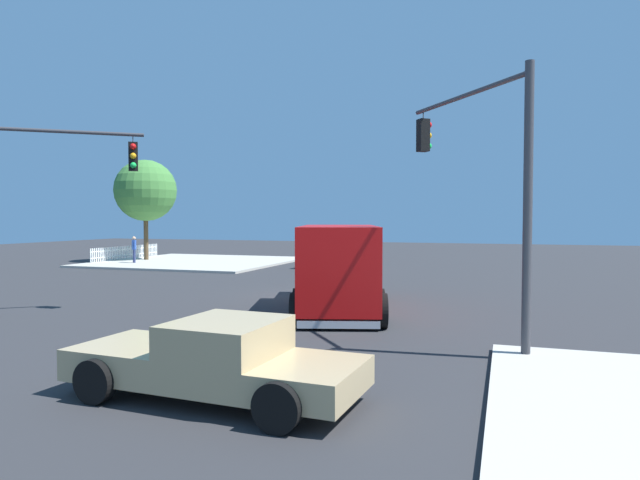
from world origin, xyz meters
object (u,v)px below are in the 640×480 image
Objects in this scene: traffic_light_primary at (42,189)px; shade_tree_near at (145,191)px; sedan_silver at (334,259)px; pedestrian_near_corner at (134,248)px; traffic_light_secondary at (486,167)px; pickup_tan at (217,357)px; delivery_truck at (339,266)px.

shade_tree_near is (-19.83, -10.55, 1.03)m from traffic_light_primary.
traffic_light_primary is 1.40× the size of sedan_silver.
pedestrian_near_corner is at bearing -150.80° from traffic_light_primary.
traffic_light_secondary is 8.00m from pickup_tan.
shade_tree_near is (-25.28, -19.84, 4.37)m from pickup_tan.
shade_tree_near reaches higher than traffic_light_primary.
delivery_truck is at bearing 50.66° from shade_tree_near.
delivery_truck is 9.89m from traffic_light_primary.
traffic_light_primary reaches higher than delivery_truck.
traffic_light_primary is 1.16× the size of pickup_tan.
sedan_silver is 0.61× the size of shade_tree_near.
traffic_light_secondary is at bearing 27.53° from sedan_silver.
sedan_silver is (-14.43, -4.63, -0.87)m from delivery_truck.
delivery_truck is 1.16× the size of shade_tree_near.
delivery_truck reaches higher than sedan_silver.
delivery_truck is 1.30× the size of traffic_light_secondary.
sedan_silver is (-18.26, -9.52, -3.75)m from traffic_light_secondary.
traffic_light_secondary reaches higher than sedan_silver.
pedestrian_near_corner is at bearing -126.27° from traffic_light_secondary.
delivery_truck is 1.35× the size of traffic_light_primary.
pickup_tan is 29.60m from pedestrian_near_corner.
traffic_light_primary is 3.50× the size of pedestrian_near_corner.
traffic_light_primary is at bearing -64.52° from delivery_truck.
pedestrian_near_corner is at bearing -84.75° from sedan_silver.
traffic_light_secondary is at bearing 50.92° from shade_tree_near.
pedestrian_near_corner is at bearing -140.19° from pickup_tan.
pedestrian_near_corner is (-22.73, -18.95, 0.42)m from pickup_tan.
traffic_light_primary reaches higher than pedestrian_near_corner.
traffic_light_secondary is 31.02m from shade_tree_near.
sedan_silver is (-23.99, -5.29, -0.10)m from pickup_tan.
delivery_truck is 9.61m from pickup_tan.
sedan_silver is at bearing -162.22° from delivery_truck.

